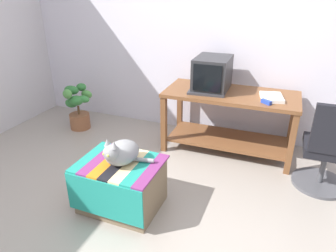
% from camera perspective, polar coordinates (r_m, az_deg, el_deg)
% --- Properties ---
extents(ground_plane, '(14.00, 14.00, 0.00)m').
position_cam_1_polar(ground_plane, '(2.66, -7.96, -18.08)').
color(ground_plane, '#9E9389').
extents(back_wall, '(8.00, 0.10, 2.60)m').
position_cam_1_polar(back_wall, '(3.88, 6.37, 17.34)').
color(back_wall, silver).
rests_on(back_wall, ground_plane).
extents(desk, '(1.46, 0.68, 0.71)m').
position_cam_1_polar(desk, '(3.56, 11.23, 2.64)').
color(desk, brown).
rests_on(desk, ground_plane).
extents(tv_monitor, '(0.38, 0.49, 0.36)m').
position_cam_1_polar(tv_monitor, '(3.51, 8.13, 9.45)').
color(tv_monitor, '#28282B').
rests_on(tv_monitor, desk).
extents(keyboard, '(0.41, 0.19, 0.02)m').
position_cam_1_polar(keyboard, '(3.38, 7.05, 6.01)').
color(keyboard, '#333338').
rests_on(keyboard, desk).
extents(book, '(0.28, 0.33, 0.03)m').
position_cam_1_polar(book, '(3.40, 18.49, 5.04)').
color(book, white).
rests_on(book, desk).
extents(ottoman_with_blanket, '(0.68, 0.55, 0.44)m').
position_cam_1_polar(ottoman_with_blanket, '(2.75, -8.62, -10.60)').
color(ottoman_with_blanket, '#7A664C').
rests_on(ottoman_with_blanket, ground_plane).
extents(cat, '(0.41, 0.37, 0.26)m').
position_cam_1_polar(cat, '(2.57, -8.67, -4.83)').
color(cat, gray).
rests_on(cat, ottoman_with_blanket).
extents(potted_plant, '(0.38, 0.41, 0.59)m').
position_cam_1_polar(potted_plant, '(4.28, -16.21, 3.17)').
color(potted_plant, brown).
rests_on(potted_plant, ground_plane).
extents(office_chair, '(0.52, 0.52, 0.89)m').
position_cam_1_polar(office_chair, '(3.20, 27.28, -4.39)').
color(office_chair, '#4C4C51').
rests_on(office_chair, ground_plane).
extents(stapler, '(0.11, 0.09, 0.04)m').
position_cam_1_polar(stapler, '(3.24, 17.60, 4.25)').
color(stapler, '#2342B7').
rests_on(stapler, desk).
extents(pen, '(0.02, 0.14, 0.01)m').
position_cam_1_polar(pen, '(3.52, 18.79, 5.44)').
color(pen, black).
rests_on(pen, desk).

